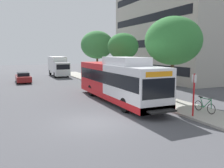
{
  "coord_description": "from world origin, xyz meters",
  "views": [
    {
      "loc": [
        -4.54,
        -12.52,
        4.01
      ],
      "look_at": [
        2.91,
        3.93,
        1.6
      ],
      "focal_mm": 38.26,
      "sensor_mm": 36.0,
      "label": 1
    }
  ],
  "objects_px": {
    "street_tree_near_stop": "(173,41)",
    "street_tree_far_block": "(97,45)",
    "parked_car_far_lane": "(23,77)",
    "street_tree_mid_block": "(123,46)",
    "transit_bus": "(118,81)",
    "bicycle_parked": "(205,106)",
    "box_truck_background": "(58,66)",
    "bus_stop_sign_pole": "(194,92)"
  },
  "relations": [
    {
      "from": "street_tree_near_stop",
      "to": "street_tree_far_block",
      "type": "distance_m",
      "value": 17.09
    },
    {
      "from": "street_tree_far_block",
      "to": "parked_car_far_lane",
      "type": "relative_size",
      "value": 1.54
    },
    {
      "from": "street_tree_mid_block",
      "to": "parked_car_far_lane",
      "type": "height_order",
      "value": "street_tree_mid_block"
    },
    {
      "from": "transit_bus",
      "to": "bicycle_parked",
      "type": "bearing_deg",
      "value": -60.83
    },
    {
      "from": "street_tree_near_stop",
      "to": "street_tree_far_block",
      "type": "relative_size",
      "value": 0.97
    },
    {
      "from": "transit_bus",
      "to": "box_truck_background",
      "type": "distance_m",
      "value": 22.99
    },
    {
      "from": "street_tree_far_block",
      "to": "box_truck_background",
      "type": "relative_size",
      "value": 0.99
    },
    {
      "from": "street_tree_near_stop",
      "to": "street_tree_mid_block",
      "type": "height_order",
      "value": "street_tree_near_stop"
    },
    {
      "from": "box_truck_background",
      "to": "bus_stop_sign_pole",
      "type": "bearing_deg",
      "value": -86.01
    },
    {
      "from": "transit_bus",
      "to": "street_tree_near_stop",
      "type": "xyz_separation_m",
      "value": [
        3.96,
        -1.92,
        3.19
      ]
    },
    {
      "from": "bicycle_parked",
      "to": "box_truck_background",
      "type": "height_order",
      "value": "box_truck_background"
    },
    {
      "from": "street_tree_mid_block",
      "to": "bicycle_parked",
      "type": "bearing_deg",
      "value": -92.91
    },
    {
      "from": "street_tree_near_stop",
      "to": "parked_car_far_lane",
      "type": "distance_m",
      "value": 21.32
    },
    {
      "from": "bus_stop_sign_pole",
      "to": "street_tree_mid_block",
      "type": "xyz_separation_m",
      "value": [
        2.02,
        13.43,
        3.01
      ]
    },
    {
      "from": "transit_bus",
      "to": "bicycle_parked",
      "type": "distance_m",
      "value": 7.03
    },
    {
      "from": "bus_stop_sign_pole",
      "to": "box_truck_background",
      "type": "relative_size",
      "value": 0.37
    },
    {
      "from": "street_tree_near_stop",
      "to": "street_tree_far_block",
      "type": "height_order",
      "value": "street_tree_far_block"
    },
    {
      "from": "transit_bus",
      "to": "parked_car_far_lane",
      "type": "xyz_separation_m",
      "value": [
        -6.12,
        16.38,
        -1.04
      ]
    },
    {
      "from": "street_tree_near_stop",
      "to": "transit_bus",
      "type": "bearing_deg",
      "value": 154.13
    },
    {
      "from": "bicycle_parked",
      "to": "street_tree_near_stop",
      "type": "relative_size",
      "value": 0.26
    },
    {
      "from": "street_tree_far_block",
      "to": "bicycle_parked",
      "type": "bearing_deg",
      "value": -91.71
    },
    {
      "from": "transit_bus",
      "to": "street_tree_mid_block",
      "type": "height_order",
      "value": "street_tree_mid_block"
    },
    {
      "from": "street_tree_near_stop",
      "to": "street_tree_far_block",
      "type": "xyz_separation_m",
      "value": [
        0.06,
        17.08,
        0.16
      ]
    },
    {
      "from": "transit_bus",
      "to": "bus_stop_sign_pole",
      "type": "distance_m",
      "value": 6.76
    },
    {
      "from": "bicycle_parked",
      "to": "parked_car_far_lane",
      "type": "bearing_deg",
      "value": 112.95
    },
    {
      "from": "street_tree_near_stop",
      "to": "parked_car_far_lane",
      "type": "relative_size",
      "value": 1.48
    },
    {
      "from": "street_tree_mid_block",
      "to": "parked_car_far_lane",
      "type": "relative_size",
      "value": 1.34
    },
    {
      "from": "street_tree_mid_block",
      "to": "box_truck_background",
      "type": "relative_size",
      "value": 0.86
    },
    {
      "from": "street_tree_far_block",
      "to": "box_truck_background",
      "type": "height_order",
      "value": "street_tree_far_block"
    },
    {
      "from": "street_tree_near_stop",
      "to": "bicycle_parked",
      "type": "bearing_deg",
      "value": -97.96
    },
    {
      "from": "bus_stop_sign_pole",
      "to": "parked_car_far_lane",
      "type": "relative_size",
      "value": 0.58
    },
    {
      "from": "transit_bus",
      "to": "bus_stop_sign_pole",
      "type": "height_order",
      "value": "transit_bus"
    },
    {
      "from": "transit_bus",
      "to": "street_tree_near_stop",
      "type": "relative_size",
      "value": 1.84
    },
    {
      "from": "bus_stop_sign_pole",
      "to": "parked_car_far_lane",
      "type": "height_order",
      "value": "bus_stop_sign_pole"
    },
    {
      "from": "transit_bus",
      "to": "bicycle_parked",
      "type": "height_order",
      "value": "transit_bus"
    },
    {
      "from": "street_tree_far_block",
      "to": "parked_car_far_lane",
      "type": "bearing_deg",
      "value": 173.16
    },
    {
      "from": "street_tree_near_stop",
      "to": "box_truck_background",
      "type": "distance_m",
      "value": 25.42
    },
    {
      "from": "bicycle_parked",
      "to": "street_tree_mid_block",
      "type": "height_order",
      "value": "street_tree_mid_block"
    },
    {
      "from": "box_truck_background",
      "to": "street_tree_far_block",
      "type": "bearing_deg",
      "value": -62.65
    },
    {
      "from": "transit_bus",
      "to": "box_truck_background",
      "type": "height_order",
      "value": "transit_bus"
    },
    {
      "from": "box_truck_background",
      "to": "transit_bus",
      "type": "bearing_deg",
      "value": -89.92
    },
    {
      "from": "bus_stop_sign_pole",
      "to": "parked_car_far_lane",
      "type": "distance_m",
      "value": 24.26
    }
  ]
}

